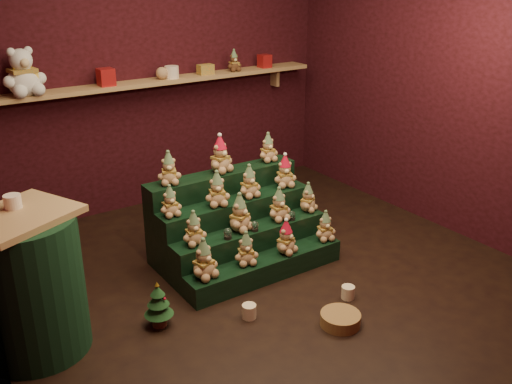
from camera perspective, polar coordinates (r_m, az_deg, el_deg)
ground at (r=4.70m, az=0.80°, el=-8.53°), size 4.00×4.00×0.00m
back_wall at (r=5.93m, az=-10.80°, el=12.01°), size 4.00×0.10×2.80m
right_wall at (r=5.58m, az=18.73°, el=10.65°), size 0.10×4.00×2.80m
back_shelf at (r=5.79m, az=-10.00°, el=10.76°), size 3.60×0.26×0.24m
riser_tier_front at (r=4.65m, az=0.99°, el=-7.60°), size 1.40×0.22×0.18m
riser_tier_midfront at (r=4.76m, az=-0.53°, el=-5.58°), size 1.40×0.22×0.36m
riser_tier_midback at (r=4.89m, az=-1.96°, el=-3.66°), size 1.40×0.22×0.54m
riser_tier_back at (r=5.02m, az=-3.32°, el=-1.84°), size 1.40×0.22×0.72m
teddy_0 at (r=4.28m, az=-5.25°, el=-6.67°), size 0.26×0.25×0.31m
teddy_1 at (r=4.46m, az=-1.01°, el=-5.65°), size 0.23×0.22×0.27m
teddy_2 at (r=4.63m, az=3.01°, el=-4.52°), size 0.25×0.24×0.28m
teddy_3 at (r=4.88m, az=6.93°, el=-3.37°), size 0.21×0.20×0.26m
teddy_4 at (r=4.39m, az=-6.24°, el=-3.63°), size 0.21×0.19×0.27m
teddy_5 at (r=4.58m, az=-1.65°, el=-2.08°), size 0.29×0.28×0.31m
teddy_6 at (r=4.78m, az=2.30°, el=-1.24°), size 0.21×0.19×0.28m
teddy_7 at (r=4.98m, az=5.21°, el=-0.53°), size 0.24×0.23×0.25m
teddy_8 at (r=4.47m, az=-8.61°, el=-0.90°), size 0.18×0.16×0.25m
teddy_9 at (r=4.62m, az=-3.92°, el=0.32°), size 0.25×0.24×0.29m
teddy_10 at (r=4.78m, az=-0.68°, el=1.07°), size 0.20×0.18×0.28m
teddy_11 at (r=5.01m, az=2.90°, el=2.09°), size 0.25×0.24×0.28m
teddy_12 at (r=4.62m, az=-8.72°, el=2.38°), size 0.24×0.23×0.27m
teddy_13 at (r=4.84m, az=-3.61°, el=3.78°), size 0.27×0.25×0.31m
teddy_14 at (r=5.12m, az=1.20°, el=4.48°), size 0.19×0.17×0.26m
snow_globe_a at (r=4.50m, az=-2.84°, el=-4.17°), size 0.07×0.07×0.09m
snow_globe_b at (r=4.62m, az=-0.14°, el=-3.42°), size 0.06×0.06×0.08m
snow_globe_c at (r=4.83m, az=3.61°, el=-2.36°), size 0.06×0.06×0.08m
side_table at (r=3.94m, az=-21.70°, el=-8.56°), size 0.80×0.75×0.97m
table_ornament at (r=3.81m, az=-23.17°, el=-0.88°), size 0.11×0.11×0.08m
mini_christmas_tree at (r=4.10m, az=-9.74°, el=-11.02°), size 0.21×0.21×0.35m
mug_left at (r=4.19m, az=-0.69°, el=-11.84°), size 0.10×0.10×0.10m
mug_right at (r=4.46m, az=9.18°, el=-9.88°), size 0.10×0.10×0.10m
wicker_basket at (r=4.16m, az=8.44°, el=-12.47°), size 0.38×0.38×0.09m
white_bear at (r=5.33m, az=-22.40°, el=11.64°), size 0.40×0.37×0.51m
brown_bear at (r=6.15m, az=-2.22°, el=12.99°), size 0.17×0.15×0.22m
gift_tin_red_a at (r=5.56m, az=-14.77°, el=11.05°), size 0.14×0.14×0.16m
gift_tin_cream at (r=5.82m, az=-8.43°, el=11.78°), size 0.14×0.14×0.12m
gift_tin_red_b at (r=6.38m, az=0.86°, el=12.97°), size 0.12×0.12×0.14m
shelf_plush_ball at (r=5.78m, az=-9.39°, el=11.64°), size 0.12×0.12×0.12m
scarf_gift_box at (r=6.00m, az=-5.07°, el=12.12°), size 0.16×0.10×0.10m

